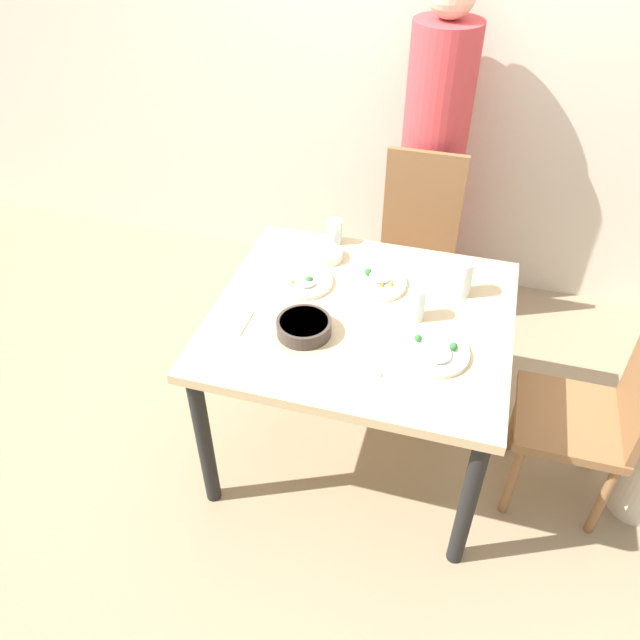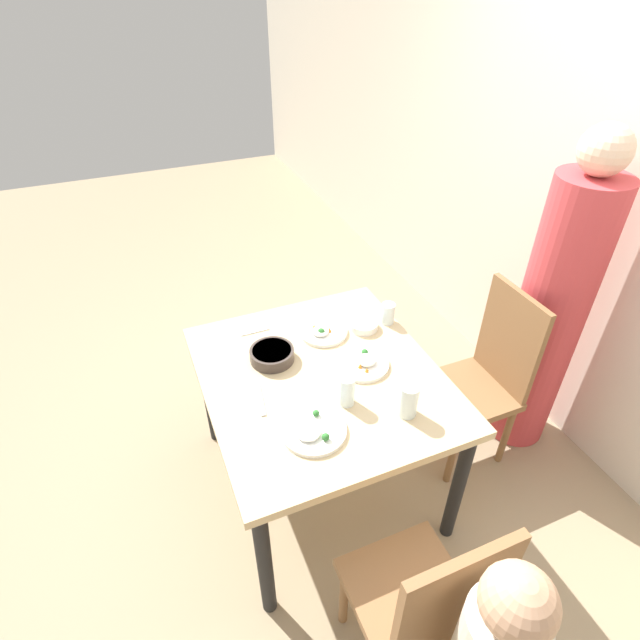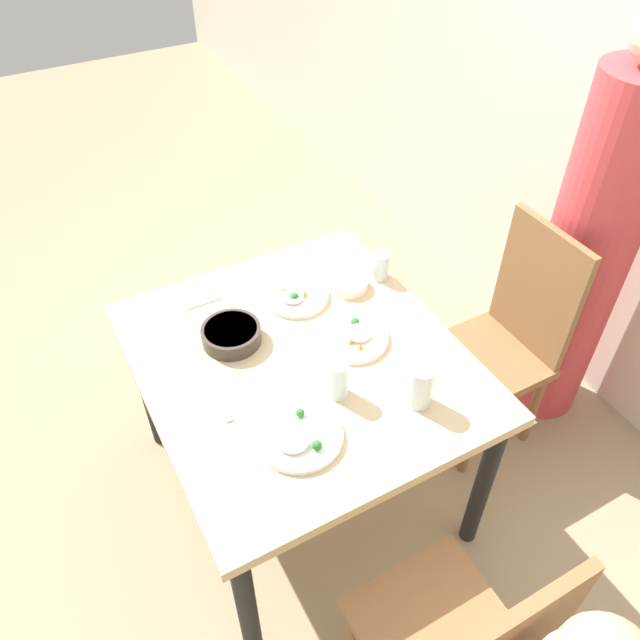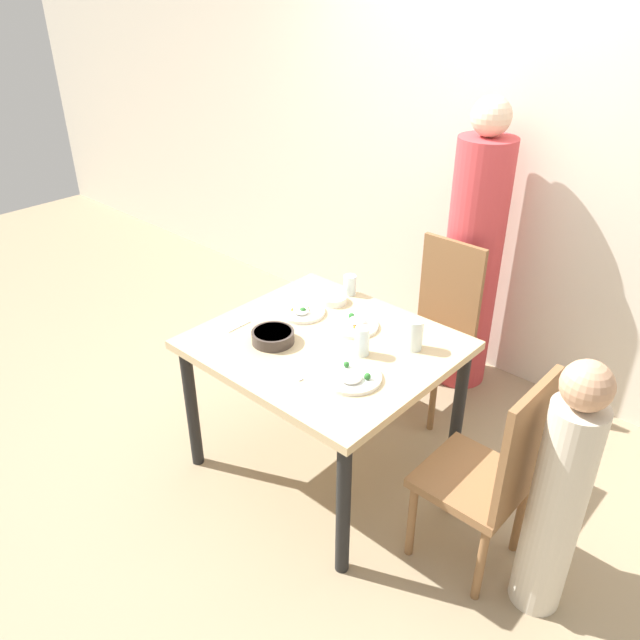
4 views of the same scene
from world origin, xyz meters
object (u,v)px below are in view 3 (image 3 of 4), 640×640
(person_adult, at_px, (587,254))
(bowl_curry, at_px, (231,334))
(chair_adult_spot, at_px, (505,337))
(plate_rice_adult, at_px, (299,437))
(glass_water_tall, at_px, (338,379))

(person_adult, relative_size, bowl_curry, 8.58)
(chair_adult_spot, relative_size, bowl_curry, 4.92)
(chair_adult_spot, bearing_deg, bowl_curry, -104.49)
(bowl_curry, distance_m, plate_rice_adult, 0.46)
(chair_adult_spot, xyz_separation_m, bowl_curry, (-0.26, -1.01, 0.26))
(bowl_curry, bearing_deg, glass_water_tall, 27.89)
(person_adult, xyz_separation_m, plate_rice_adult, (0.20, -1.32, -0.04))
(plate_rice_adult, bearing_deg, person_adult, 98.68)
(chair_adult_spot, xyz_separation_m, glass_water_tall, (0.11, -0.81, 0.30))
(bowl_curry, distance_m, glass_water_tall, 0.42)
(plate_rice_adult, bearing_deg, bowl_curry, -178.59)
(chair_adult_spot, bearing_deg, person_adult, 90.00)
(plate_rice_adult, bearing_deg, chair_adult_spot, 101.41)
(chair_adult_spot, xyz_separation_m, plate_rice_adult, (0.20, -1.00, 0.25))
(chair_adult_spot, xyz_separation_m, person_adult, (0.00, 0.32, 0.28))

